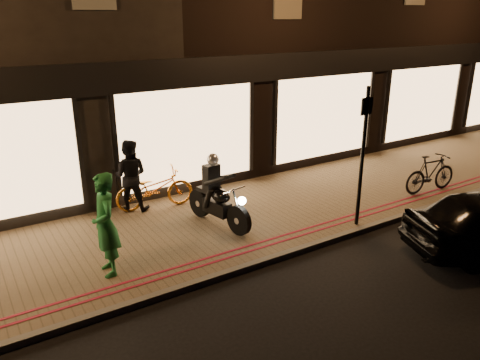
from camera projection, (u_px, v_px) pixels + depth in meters
name	position (u px, v px, depth m)	size (l,w,h in m)	color
ground	(283.00, 260.00, 8.99)	(90.00, 90.00, 0.00)	black
sidewalk	(229.00, 221.00, 10.56)	(50.00, 4.00, 0.12)	brown
kerb_stone	(281.00, 256.00, 9.01)	(50.00, 0.14, 0.12)	#59544C
red_kerb_lines	(266.00, 243.00, 9.38)	(50.00, 0.26, 0.01)	maroon
building_row	(113.00, 22.00, 14.73)	(48.00, 10.11, 8.50)	black
motorcycle	(217.00, 198.00, 10.05)	(0.68, 1.93, 1.59)	black
sign_post	(363.00, 150.00, 9.71)	(0.35, 0.09, 3.00)	black
bicycle_gold	(155.00, 189.00, 10.97)	(0.64, 1.83, 0.96)	orange
bicycle_dark	(431.00, 173.00, 11.99)	(0.47, 1.66, 1.00)	black
person_green	(105.00, 225.00, 8.02)	(0.68, 0.44, 1.85)	#1D7031
person_dark	(130.00, 175.00, 10.75)	(0.82, 0.64, 1.69)	black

